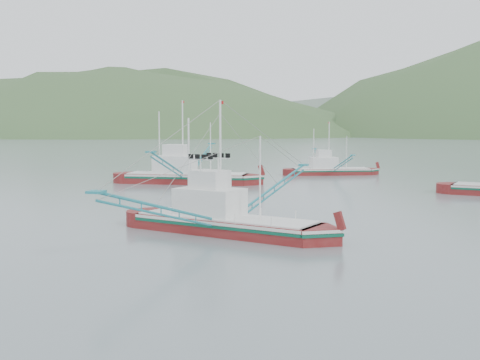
# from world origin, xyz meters

# --- Properties ---
(ground) EXTENTS (1200.00, 1200.00, 0.00)m
(ground) POSITION_xyz_m (0.00, 0.00, 0.00)
(ground) COLOR slate
(ground) RESTS_ON ground
(main_boat) EXTENTS (14.17, 24.15, 10.06)m
(main_boat) POSITION_xyz_m (0.36, -0.15, 1.97)
(main_boat) COLOR maroon
(main_boat) RESTS_ON ground
(bg_boat_left) EXTENTS (15.99, 28.57, 11.56)m
(bg_boat_left) POSITION_xyz_m (-13.96, 33.35, 1.59)
(bg_boat_left) COLOR maroon
(bg_boat_left) RESTS_ON ground
(bg_boat_far) EXTENTS (12.17, 20.65, 8.67)m
(bg_boat_far) POSITION_xyz_m (3.20, 51.30, 1.71)
(bg_boat_far) COLOR maroon
(bg_boat_far) RESTS_ON ground
(headland_left) EXTENTS (448.00, 308.00, 210.00)m
(headland_left) POSITION_xyz_m (-180.00, 360.00, 0.00)
(headland_left) COLOR #3A5A2E
(headland_left) RESTS_ON ground
(ridge_distant) EXTENTS (960.00, 400.00, 240.00)m
(ridge_distant) POSITION_xyz_m (30.00, 560.00, 0.00)
(ridge_distant) COLOR slate
(ridge_distant) RESTS_ON ground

